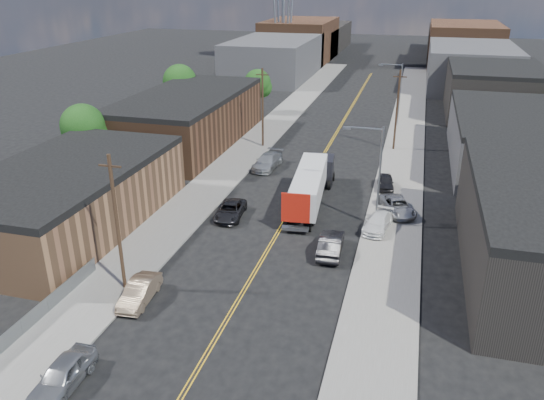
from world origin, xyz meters
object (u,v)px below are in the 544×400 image
Objects in this scene: car_left_a at (63,375)px; car_right_lot_a at (397,206)px; car_left_c at (230,210)px; car_right_oncoming at (331,244)px; semi_truck at (312,182)px; car_left_b at (140,292)px; car_right_lot_b at (378,222)px; car_right_lot_c at (386,182)px; car_left_d at (268,161)px.

car_right_lot_a is (16.09, 27.59, 0.06)m from car_left_a.
car_right_oncoming is (10.00, -4.36, 0.14)m from car_left_c.
semi_truck is 3.22× the size of car_left_b.
car_right_lot_c is (-0.07, 10.00, -0.01)m from car_right_lot_b.
car_left_a is at bearing -119.94° from car_right_lot_c.
car_left_a reaches higher than car_left_b.
semi_truck is at bearing 33.89° from car_left_c.
car_left_a is at bearing -98.75° from car_left_c.
car_right_lot_a is at bearing -82.48° from car_right_lot_c.
car_right_lot_a is at bearing 12.43° from car_left_c.
semi_truck is 2.55× the size of car_left_d.
car_left_d is 1.12× the size of car_right_lot_a.
car_left_d is at bearing 126.28° from car_right_lot_a.
car_right_oncoming is 6.01m from car_right_lot_b.
car_right_lot_a is at bearing -120.41° from car_right_oncoming.
car_right_lot_a is 4.25m from car_right_lot_b.
car_left_c is 1.25× the size of car_right_lot_c.
car_right_lot_c is (3.20, 15.05, -0.01)m from car_right_oncoming.
car_right_oncoming is 10.19m from car_right_lot_a.
car_left_d is 18.90m from car_right_lot_b.
semi_truck is 2.96× the size of car_left_c.
car_left_a is 1.19× the size of car_right_lot_c.
car_right_oncoming is at bearing -28.82° from car_left_c.
car_left_a is at bearing -112.17° from car_right_lot_b.
semi_truck is 2.87× the size of car_right_lot_a.
car_right_lot_b is at bearing -2.30° from car_left_c.
car_left_c is at bearing -167.34° from car_right_lot_b.
car_left_c is at bearing -147.46° from car_right_lot_c.
semi_truck is 3.70× the size of car_right_lot_c.
car_right_lot_b is (-1.43, -4.00, -0.03)m from car_right_lot_a.
car_left_c is 0.86× the size of car_left_d.
car_right_lot_c is at bearing 100.08° from car_right_lot_b.
car_right_lot_a is (8.19, -0.61, -1.28)m from semi_truck.
car_right_lot_a is 1.09× the size of car_right_lot_b.
car_left_c is at bearing 175.24° from car_right_lot_a.
car_left_d is 13.89m from car_right_lot_c.
car_left_a is 31.94m from car_right_lot_a.
semi_truck is 3.13× the size of car_right_lot_b.
car_right_lot_a reaches higher than car_right_lot_b.
car_right_lot_a is 1.29× the size of car_right_lot_c.
car_left_b is 28.27m from car_left_d.
car_right_lot_a is 6.18m from car_right_lot_c.
car_right_lot_a is at bearing -25.95° from car_left_d.
semi_truck is 8.70m from car_right_lot_c.
car_right_oncoming is (3.50, -9.65, -1.31)m from semi_truck.
car_right_oncoming is 1.28× the size of car_right_lot_c.
car_right_lot_c is (13.54, -3.13, -0.01)m from car_left_d.
car_left_d is (-6.84, 8.52, -1.31)m from semi_truck.
car_left_d is 17.58m from car_right_lot_a.
semi_truck is 8.51m from car_left_c.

